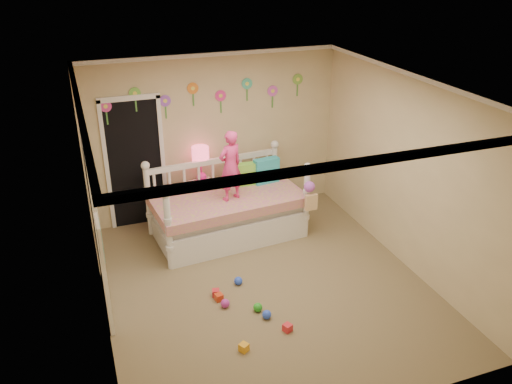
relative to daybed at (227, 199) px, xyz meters
name	(u,v)px	position (x,y,z in m)	size (l,w,h in m)	color
floor	(264,284)	(0.06, -1.41, -0.60)	(4.00, 4.50, 0.01)	#7F684C
ceiling	(266,87)	(0.06, -1.41, 2.00)	(4.00, 4.50, 0.01)	white
back_wall	(214,136)	(0.06, 0.84, 0.70)	(4.00, 0.01, 2.60)	tan
left_wall	(93,221)	(-1.94, -1.41, 0.70)	(0.01, 4.50, 2.60)	tan
right_wall	(407,172)	(2.06, -1.41, 0.70)	(0.01, 4.50, 2.60)	tan
crown_molding	(266,90)	(0.06, -1.41, 1.97)	(4.00, 4.50, 0.06)	white
daybed	(227,199)	(0.00, 0.00, 0.00)	(2.23, 1.20, 1.21)	white
pillow_turquoise	(266,171)	(0.71, 0.22, 0.27)	(0.39, 0.14, 0.39)	#25AFBA
pillow_lime	(246,174)	(0.39, 0.25, 0.24)	(0.37, 0.14, 0.35)	#85E044
child	(230,166)	(0.02, -0.15, 0.59)	(0.38, 0.25, 1.04)	#F13684
nightstand	(203,200)	(-0.21, 0.66, -0.28)	(0.38, 0.29, 0.64)	white
table_lamp	(201,159)	(-0.21, 0.66, 0.42)	(0.26, 0.26, 0.58)	#F5209E
closet_doorway	(135,163)	(-1.19, 0.82, 0.43)	(0.90, 0.04, 2.07)	black
flower_decals	(207,97)	(-0.03, 0.83, 1.34)	(3.40, 0.02, 0.50)	#B2668C
mirror_closet	(97,228)	(-1.90, -1.11, 0.45)	(0.07, 1.30, 2.10)	white
wall_picture	(100,241)	(-1.91, -2.31, 0.95)	(0.05, 0.34, 0.42)	white
hanging_bag	(310,197)	(1.06, -0.60, 0.13)	(0.20, 0.16, 0.36)	beige
toy_scatter	(246,312)	(-0.37, -1.94, -0.55)	(0.80, 1.30, 0.11)	#996666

